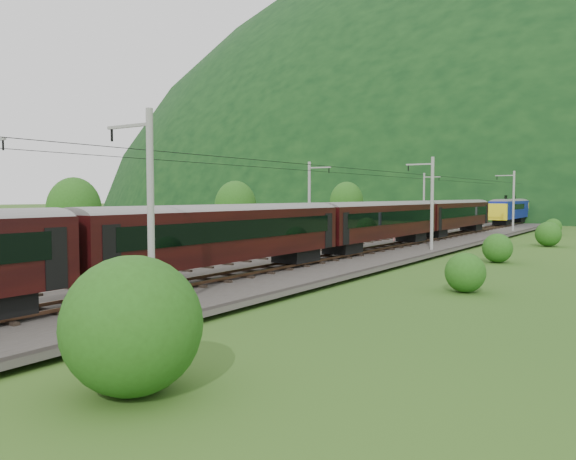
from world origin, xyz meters
The scene contains 14 objects.
ground centered at (0.00, 0.00, 0.00)m, with size 600.00×600.00×0.00m, color #214816.
railbed centered at (0.00, 10.00, 0.15)m, with size 14.00×220.00×0.30m, color #38332D.
track_left centered at (-2.40, 10.00, 0.37)m, with size 2.40×220.00×0.27m.
track_right centered at (2.40, 10.00, 0.37)m, with size 2.40×220.00×0.27m.
catenary_left centered at (-6.12, 32.00, 4.50)m, with size 2.54×192.28×8.00m.
catenary_right centered at (6.12, 32.00, 4.50)m, with size 2.54×192.28×8.00m.
overhead_wires centered at (0.00, 10.00, 7.10)m, with size 4.83×198.00×0.03m.
mountain_ridge centered at (-120.00, 300.00, 0.00)m, with size 336.00×280.00×132.00m, color black.
train centered at (2.40, 8.83, 3.30)m, with size 2.76×151.30×4.78m.
hazard_post_near centered at (-0.37, 39.37, 1.05)m, with size 0.16×0.16×1.51m, color red.
hazard_post_far centered at (0.76, 61.81, 1.00)m, with size 0.15×0.15×1.40m, color red.
signal centered at (-3.00, 36.29, 1.53)m, with size 0.23×0.23×2.10m.
vegetation_left centered at (-14.22, 22.39, 2.69)m, with size 13.41×143.73×7.04m.
vegetation_right centered at (12.09, 4.54, 1.24)m, with size 7.07×102.03×3.14m.
Camera 1 is at (22.63, -15.10, 4.94)m, focal length 35.00 mm.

